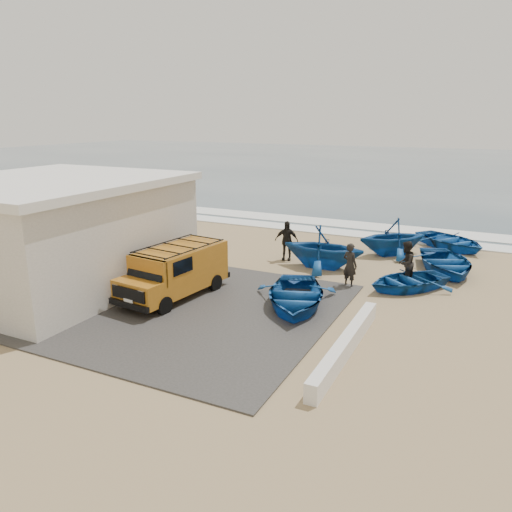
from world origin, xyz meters
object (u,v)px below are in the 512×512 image
(van, at_px, (176,270))
(boat_near_left, at_px, (295,295))
(boat_mid_right, at_px, (445,262))
(fisherman_front, at_px, (350,265))
(fisherman_back, at_px, (286,241))
(parapet, at_px, (346,345))
(boat_near_right, at_px, (407,280))
(boat_far_right, at_px, (450,241))
(boat_mid_left, at_px, (323,247))
(building, at_px, (52,232))
(boat_far_left, at_px, (393,237))
(fisherman_middle, at_px, (406,263))

(van, xyz_separation_m, boat_near_left, (4.44, 0.95, -0.62))
(boat_mid_right, distance_m, fisherman_front, 4.97)
(boat_mid_right, bearing_deg, fisherman_back, 167.74)
(parapet, bearing_deg, boat_near_right, 84.66)
(boat_near_left, relative_size, fisherman_front, 2.37)
(boat_mid_right, xyz_separation_m, fisherman_back, (-7.03, -1.28, 0.50))
(boat_near_right, bearing_deg, fisherman_back, -156.34)
(parapet, distance_m, boat_far_right, 14.07)
(boat_far_right, bearing_deg, fisherman_front, -161.87)
(parapet, bearing_deg, fisherman_front, 104.92)
(boat_mid_left, distance_m, boat_far_right, 7.84)
(building, bearing_deg, boat_far_left, 42.18)
(boat_near_right, distance_m, fisherman_back, 6.23)
(boat_near_left, distance_m, boat_far_right, 11.96)
(boat_mid_left, relative_size, fisherman_front, 2.05)
(boat_near_right, distance_m, boat_mid_left, 4.24)
(fisherman_front, bearing_deg, building, 47.66)
(boat_mid_right, bearing_deg, boat_near_left, -145.31)
(boat_near_left, xyz_separation_m, boat_mid_right, (4.38, 6.81, 0.00))
(boat_near_left, distance_m, fisherman_front, 3.32)
(boat_far_right, xyz_separation_m, fisherman_front, (-3.06, -8.12, 0.48))
(building, relative_size, fisherman_front, 5.24)
(fisherman_back, bearing_deg, boat_far_right, 26.18)
(boat_near_left, xyz_separation_m, fisherman_middle, (3.07, 4.39, 0.45))
(van, height_order, boat_far_left, van)
(boat_far_left, xyz_separation_m, fisherman_middle, (1.37, -4.26, -0.03))
(boat_mid_right, height_order, fisherman_back, fisherman_back)
(boat_mid_left, bearing_deg, boat_far_left, -34.89)
(boat_near_left, bearing_deg, fisherman_middle, 35.95)
(building, distance_m, fisherman_middle, 14.35)
(parapet, xyz_separation_m, boat_near_right, (0.61, 6.52, 0.09))
(building, xyz_separation_m, boat_mid_left, (9.14, 6.86, -1.19))
(fisherman_front, bearing_deg, van, 59.62)
(boat_mid_right, height_order, fisherman_front, fisherman_front)
(parapet, xyz_separation_m, fisherman_front, (-1.56, 5.87, 0.62))
(building, xyz_separation_m, fisherman_back, (7.17, 7.32, -1.22))
(boat_far_left, bearing_deg, boat_near_right, -23.88)
(van, relative_size, boat_mid_left, 1.30)
(building, xyz_separation_m, fisherman_middle, (12.89, 6.18, -1.27))
(boat_mid_right, distance_m, boat_far_left, 3.28)
(boat_near_left, distance_m, fisherman_middle, 5.38)
(boat_far_left, bearing_deg, boat_far_right, 93.96)
(boat_near_right, height_order, boat_mid_left, boat_mid_left)
(boat_mid_right, height_order, boat_far_right, boat_mid_right)
(parapet, bearing_deg, building, 175.42)
(parapet, relative_size, fisherman_middle, 3.35)
(building, height_order, van, building)
(building, relative_size, fisherman_back, 4.96)
(boat_near_right, bearing_deg, building, -116.66)
(boat_near_right, distance_m, boat_mid_right, 3.26)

